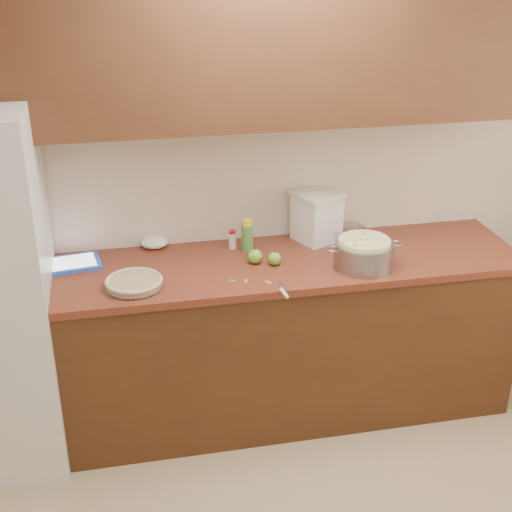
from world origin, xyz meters
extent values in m
plane|color=beige|center=(0.00, 1.80, 1.30)|extent=(3.60, 0.00, 3.60)
cube|color=#472814|center=(0.00, 1.48, 0.44)|extent=(2.60, 0.65, 0.88)
cube|color=brown|center=(0.00, 1.48, 0.90)|extent=(2.64, 0.68, 0.04)
cube|color=#4F2C18|center=(0.00, 1.63, 1.95)|extent=(2.60, 0.34, 0.70)
cylinder|color=silver|center=(-0.70, 1.32, 0.94)|extent=(0.28, 0.28, 0.04)
cylinder|color=tan|center=(-0.70, 1.32, 0.94)|extent=(0.26, 0.26, 0.03)
torus|color=tan|center=(-0.70, 1.32, 0.96)|extent=(0.28, 0.28, 0.02)
cylinder|color=gray|center=(0.45, 1.32, 0.98)|extent=(0.30, 0.30, 0.13)
torus|color=gray|center=(0.28, 1.32, 1.03)|extent=(0.07, 0.07, 0.01)
torus|color=gray|center=(0.61, 1.32, 1.03)|extent=(0.07, 0.07, 0.01)
cylinder|color=beige|center=(0.45, 1.32, 1.00)|extent=(0.26, 0.26, 0.14)
cube|color=white|center=(0.31, 1.70, 1.05)|extent=(0.27, 0.27, 0.25)
cube|color=beige|center=(0.31, 1.70, 1.18)|extent=(0.30, 0.30, 0.02)
cube|color=blue|center=(-0.99, 1.63, 0.93)|extent=(0.30, 0.24, 0.02)
cube|color=white|center=(-0.99, 1.63, 0.94)|extent=(0.24, 0.19, 0.00)
cube|color=gray|center=(0.00, 1.19, 0.92)|extent=(0.03, 0.10, 0.00)
cylinder|color=white|center=(-0.01, 1.10, 0.93)|extent=(0.03, 0.09, 0.02)
cylinder|color=#4C8C38|center=(-0.09, 1.64, 0.99)|extent=(0.06, 0.06, 0.14)
cylinder|color=yellow|center=(-0.09, 1.64, 1.08)|extent=(0.05, 0.05, 0.03)
cylinder|color=beige|center=(-0.16, 1.67, 0.96)|extent=(0.04, 0.04, 0.09)
cylinder|color=red|center=(-0.16, 1.67, 1.01)|extent=(0.04, 0.04, 0.02)
cylinder|color=black|center=(0.32, 1.64, 0.96)|extent=(0.03, 0.03, 0.08)
cylinder|color=red|center=(0.32, 1.64, 1.01)|extent=(0.03, 0.03, 0.02)
cylinder|color=silver|center=(0.48, 1.66, 0.96)|extent=(0.19, 0.19, 0.07)
torus|color=silver|center=(0.48, 1.66, 0.99)|extent=(0.20, 0.20, 0.01)
ellipsoid|color=white|center=(-0.57, 1.77, 0.95)|extent=(0.18, 0.16, 0.06)
sphere|color=#6BA62D|center=(-0.08, 1.47, 0.96)|extent=(0.08, 0.08, 0.08)
cylinder|color=#3F2D19|center=(-0.08, 1.47, 1.00)|extent=(0.01, 0.01, 0.01)
sphere|color=#6BA62D|center=(0.01, 1.43, 0.95)|extent=(0.07, 0.07, 0.07)
cylinder|color=#3F2D19|center=(0.01, 1.43, 0.99)|extent=(0.01, 0.01, 0.01)
cube|color=#8DB256|center=(-0.23, 1.29, 0.92)|extent=(0.03, 0.02, 0.00)
cube|color=#8DB256|center=(-0.06, 1.24, 0.92)|extent=(0.03, 0.04, 0.00)
cube|color=#8DB256|center=(-0.16, 1.28, 0.92)|extent=(0.02, 0.04, 0.00)
camera|label=1|loc=(-0.74, -1.76, 2.49)|focal=50.00mm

